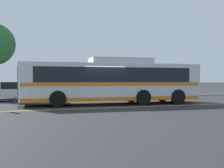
{
  "coord_description": "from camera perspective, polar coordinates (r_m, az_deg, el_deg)",
  "views": [
    {
      "loc": [
        -4.59,
        -16.39,
        1.67
      ],
      "look_at": [
        0.82,
        0.41,
        1.36
      ],
      "focal_mm": 42.0,
      "sensor_mm": 36.0,
      "label": 1
    }
  ],
  "objects": [
    {
      "name": "curb_strip",
      "position": [
        23.35,
        -4.42,
        -2.91
      ],
      "size": [
        39.79,
        0.36,
        0.15
      ],
      "primitive_type": "cube",
      "color": "#99999E",
      "rests_on": "ground_plane"
    },
    {
      "name": "ground_plane",
      "position": [
        17.11,
        -2.21,
        -4.58
      ],
      "size": [
        220.0,
        220.0,
        0.0
      ],
      "primitive_type": "plane",
      "color": "#262628"
    },
    {
      "name": "parked_car_1",
      "position": [
        21.54,
        -20.49,
        -1.52
      ],
      "size": [
        4.82,
        1.93,
        1.47
      ],
      "rotation": [
        0.0,
        0.0,
        1.57
      ],
      "color": "silver",
      "rests_on": "ground_plane"
    },
    {
      "name": "transit_bus",
      "position": [
        17.66,
        0.06,
        0.67
      ],
      "size": [
        12.22,
        3.26,
        3.1
      ],
      "rotation": [
        0.0,
        0.0,
        1.51
      ],
      "color": "silver",
      "rests_on": "ground_plane"
    },
    {
      "name": "lane_strip_0",
      "position": [
        15.66,
        2.48,
        -5.09
      ],
      "size": [
        31.79,
        0.2,
        0.01
      ],
      "primitive_type": "cube",
      "rotation": [
        0.0,
        0.0,
        1.57
      ],
      "color": "gold",
      "rests_on": "ground_plane"
    }
  ]
}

